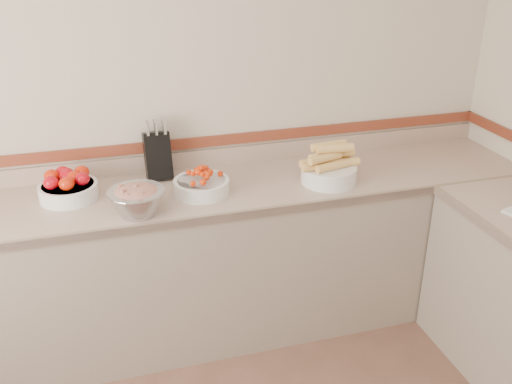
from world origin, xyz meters
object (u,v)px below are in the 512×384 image
object	(u,v)px
corn_bowl	(329,168)
cherry_tomato_bowl	(201,184)
tomato_bowl	(68,186)
knife_block	(158,154)
rhubarb_bowl	(137,199)

from	to	relation	value
corn_bowl	cherry_tomato_bowl	bearing A→B (deg)	175.55
tomato_bowl	cherry_tomato_bowl	world-z (taller)	cherry_tomato_bowl
cherry_tomato_bowl	corn_bowl	world-z (taller)	corn_bowl
knife_block	rhubarb_bowl	xyz separation A→B (m)	(-0.16, -0.43, -0.06)
tomato_bowl	cherry_tomato_bowl	distance (m)	0.68
cherry_tomato_bowl	rhubarb_bowl	distance (m)	0.38
tomato_bowl	cherry_tomato_bowl	xyz separation A→B (m)	(0.67, -0.13, -0.01)
rhubarb_bowl	cherry_tomato_bowl	bearing A→B (deg)	24.40
cherry_tomato_bowl	corn_bowl	size ratio (longest dim) A/B	0.87
knife_block	corn_bowl	distance (m)	0.94
corn_bowl	rhubarb_bowl	xyz separation A→B (m)	(-1.04, -0.10, 0.00)
knife_block	rhubarb_bowl	size ratio (longest dim) A/B	1.22
knife_block	rhubarb_bowl	bearing A→B (deg)	-110.37
tomato_bowl	corn_bowl	xyz separation A→B (m)	(1.36, -0.19, 0.01)
cherry_tomato_bowl	rhubarb_bowl	world-z (taller)	cherry_tomato_bowl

